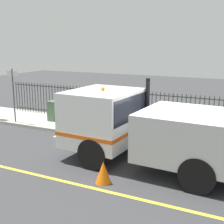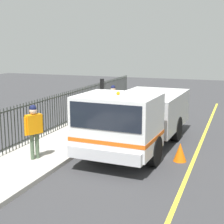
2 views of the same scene
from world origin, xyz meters
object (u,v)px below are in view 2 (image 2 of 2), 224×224
Objects in this scene: work_truck at (136,115)px; worker_standing at (34,126)px; pedestrian_distant at (113,99)px; traffic_cone at (180,152)px.

work_truck is 3.75× the size of worker_standing.
work_truck reaches higher than pedestrian_distant.
traffic_cone is at bearing -13.47° from pedestrian_distant.
traffic_cone is (-1.72, 0.71, -0.96)m from work_truck.
work_truck is at bearing -18.07° from worker_standing.
traffic_cone is (-4.34, -1.78, -0.91)m from worker_standing.
pedestrian_distant is 5.80m from traffic_cone.
worker_standing is (2.62, 2.48, -0.05)m from work_truck.
worker_standing reaches higher than traffic_cone.
work_truck is 10.75× the size of traffic_cone.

